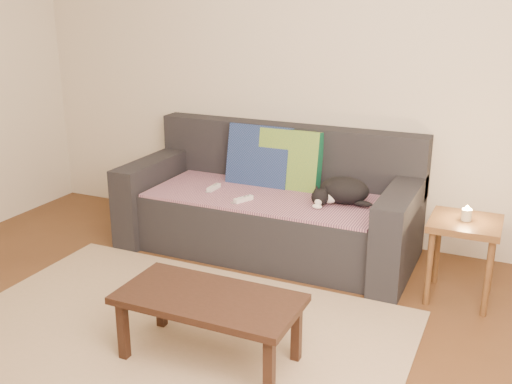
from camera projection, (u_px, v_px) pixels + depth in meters
ground at (152, 356)px, 3.11m from camera, size 4.50×4.50×0.00m
back_wall at (294, 65)px, 4.44m from camera, size 4.50×0.04×2.60m
sofa at (271, 208)px, 4.38m from camera, size 2.10×0.94×0.87m
throw_blanket at (266, 196)px, 4.26m from camera, size 1.66×0.74×0.02m
cushion_navy at (260, 158)px, 4.49m from camera, size 0.49×0.22×0.50m
cushion_green at (290, 161)px, 4.40m from camera, size 0.46×0.20×0.48m
cat at (342, 191)px, 4.06m from camera, size 0.41×0.36×0.18m
wii_remote_a at (214, 188)px, 4.37m from camera, size 0.04×0.15×0.03m
wii_remote_b at (243, 199)px, 4.12m from camera, size 0.10×0.15×0.03m
side_table at (464, 234)px, 3.59m from camera, size 0.41×0.41×0.51m
candle at (467, 214)px, 3.55m from camera, size 0.06×0.06×0.09m
rug at (168, 341)px, 3.24m from camera, size 2.50×1.80×0.01m
coffee_table at (209, 304)px, 2.98m from camera, size 0.92×0.46×0.37m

